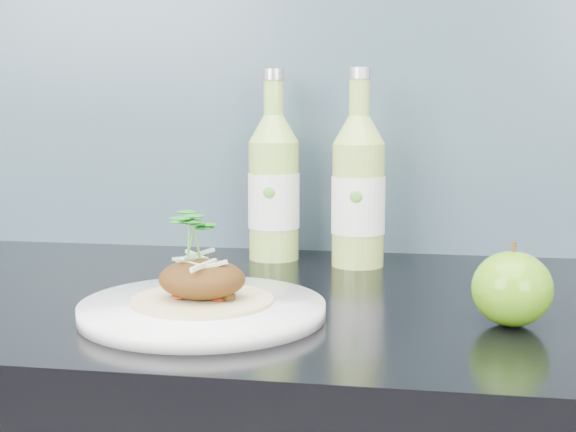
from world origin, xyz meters
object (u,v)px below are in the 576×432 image
Objects in this scene: green_apple at (512,289)px; cider_bottle_left at (274,188)px; dinner_plate at (203,310)px; cider_bottle_right at (358,192)px.

cider_bottle_left reaches higher than green_apple.
dinner_plate is 1.08× the size of cider_bottle_left.
cider_bottle_right reaches higher than dinner_plate.
green_apple is 0.33m from cider_bottle_right.
green_apple is 0.43m from cider_bottle_left.
green_apple reaches higher than dinner_plate.
dinner_plate is 0.32m from green_apple.
green_apple is 0.33× the size of cider_bottle_right.
cider_bottle_left is 1.00× the size of cider_bottle_right.
dinner_plate is at bearing -176.08° from green_apple.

